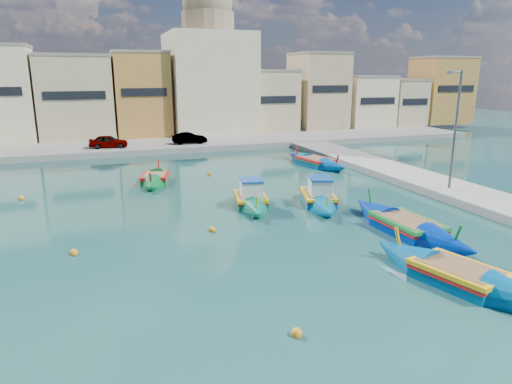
{
  "coord_description": "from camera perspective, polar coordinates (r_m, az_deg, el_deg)",
  "views": [
    {
      "loc": [
        -4.28,
        -17.08,
        7.76
      ],
      "look_at": [
        4.0,
        6.0,
        1.4
      ],
      "focal_mm": 32.0,
      "sensor_mm": 36.0,
      "label": 1
    }
  ],
  "objects": [
    {
      "name": "north_townhouses",
      "position": [
        57.56,
        -8.93,
        11.62
      ],
      "size": [
        83.2,
        7.87,
        10.19
      ],
      "color": "#C1B285",
      "rests_on": "ground"
    },
    {
      "name": "quay_street_lamp",
      "position": [
        31.88,
        23.58,
        7.18
      ],
      "size": [
        1.18,
        0.16,
        8.0
      ],
      "color": "#595B60",
      "rests_on": "ground"
    },
    {
      "name": "parked_cars",
      "position": [
        48.18,
        -24.18,
        5.46
      ],
      "size": [
        29.8,
        2.7,
        1.27
      ],
      "color": "#4C1919",
      "rests_on": "north_quay"
    },
    {
      "name": "north_quay",
      "position": [
        49.83,
        -14.65,
        5.46
      ],
      "size": [
        80.0,
        8.0,
        0.6
      ],
      "primitive_type": "cube",
      "color": "gray",
      "rests_on": "ground"
    },
    {
      "name": "luzzu_blue_south",
      "position": [
        24.21,
        18.36,
        -4.24
      ],
      "size": [
        2.29,
        9.15,
        2.63
      ],
      "color": "#002AA0",
      "rests_on": "ground"
    },
    {
      "name": "luzzu_blue_cabin",
      "position": [
        27.79,
        -0.67,
        -1.0
      ],
      "size": [
        3.23,
        7.51,
        2.59
      ],
      "color": "#0B7356",
      "rests_on": "ground"
    },
    {
      "name": "luzzu_turquoise_cabin",
      "position": [
        28.51,
        7.81,
        -0.73
      ],
      "size": [
        4.24,
        8.33,
        2.63
      ],
      "color": "#0067A3",
      "rests_on": "ground"
    },
    {
      "name": "mooring_buoys",
      "position": [
        25.12,
        -5.57,
        -3.33
      ],
      "size": [
        26.18,
        23.6,
        0.36
      ],
      "color": "orange",
      "rests_on": "ground"
    },
    {
      "name": "ground",
      "position": [
        19.24,
        -5.25,
        -9.31
      ],
      "size": [
        160.0,
        160.0,
        0.0
      ],
      "primitive_type": "plane",
      "color": "#15403E",
      "rests_on": "ground"
    },
    {
      "name": "luzzu_green",
      "position": [
        34.44,
        -12.48,
        1.57
      ],
      "size": [
        3.41,
        7.11,
        2.17
      ],
      "color": "#0A6E30",
      "rests_on": "ground"
    },
    {
      "name": "luzzu_cyan_south",
      "position": [
        19.25,
        23.92,
        -9.7
      ],
      "size": [
        4.06,
        8.28,
        2.5
      ],
      "color": "#005A9D",
      "rests_on": "ground"
    },
    {
      "name": "church_block",
      "position": [
        58.84,
        -5.9,
        15.1
      ],
      "size": [
        10.0,
        10.0,
        19.1
      ],
      "color": "beige",
      "rests_on": "ground"
    },
    {
      "name": "luzzu_cyan_mid",
      "position": [
        40.13,
        7.41,
        3.65
      ],
      "size": [
        3.29,
        8.52,
        2.46
      ],
      "color": "#00529C",
      "rests_on": "ground"
    }
  ]
}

